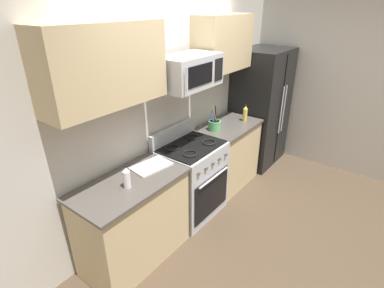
% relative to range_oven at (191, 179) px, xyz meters
% --- Properties ---
extents(ground_plane, '(16.00, 16.00, 0.00)m').
position_rel_range_oven_xyz_m(ground_plane, '(0.00, -0.63, -0.47)').
color(ground_plane, '#473828').
extents(wall_back, '(8.00, 0.10, 2.60)m').
position_rel_range_oven_xyz_m(wall_back, '(0.00, 0.37, 0.83)').
color(wall_back, beige).
rests_on(wall_back, ground).
extents(counter_left, '(1.11, 0.60, 0.91)m').
position_rel_range_oven_xyz_m(counter_left, '(-0.94, -0.00, -0.02)').
color(counter_left, tan).
rests_on(counter_left, ground).
extents(range_oven, '(0.76, 0.64, 1.09)m').
position_rel_range_oven_xyz_m(range_oven, '(0.00, 0.00, 0.00)').
color(range_oven, '#B2B5BA').
rests_on(range_oven, ground).
extents(counter_right, '(0.93, 0.60, 0.91)m').
position_rel_range_oven_xyz_m(counter_right, '(0.85, -0.00, -0.02)').
color(counter_right, tan).
rests_on(counter_right, ground).
extents(refrigerator, '(0.88, 0.71, 1.80)m').
position_rel_range_oven_xyz_m(refrigerator, '(1.78, -0.02, 0.43)').
color(refrigerator, black).
rests_on(refrigerator, ground).
extents(wall_right, '(0.10, 8.00, 2.60)m').
position_rel_range_oven_xyz_m(wall_right, '(2.32, -0.63, 0.83)').
color(wall_right, beige).
rests_on(wall_right, ground).
extents(microwave, '(0.73, 0.44, 0.33)m').
position_rel_range_oven_xyz_m(microwave, '(-0.00, 0.03, 1.29)').
color(microwave, '#B2B5BA').
extents(upper_cabinets_left, '(1.10, 0.34, 0.66)m').
position_rel_range_oven_xyz_m(upper_cabinets_left, '(-0.95, 0.15, 1.48)').
color(upper_cabinets_left, tan).
extents(upper_cabinets_right, '(0.92, 0.34, 0.66)m').
position_rel_range_oven_xyz_m(upper_cabinets_right, '(0.86, 0.15, 1.48)').
color(upper_cabinets_right, tan).
extents(utensil_crock, '(0.16, 0.16, 0.34)m').
position_rel_range_oven_xyz_m(utensil_crock, '(0.58, 0.06, 0.51)').
color(utensil_crock, '#59AD66').
rests_on(utensil_crock, counter_right).
extents(cutting_board, '(0.42, 0.30, 0.02)m').
position_rel_range_oven_xyz_m(cutting_board, '(-0.61, 0.04, 0.44)').
color(cutting_board, silver).
rests_on(cutting_board, counter_left).
extents(bottle_oil, '(0.06, 0.06, 0.24)m').
position_rel_range_oven_xyz_m(bottle_oil, '(1.12, -0.10, 0.54)').
color(bottle_oil, gold).
rests_on(bottle_oil, counter_right).
extents(bottle_vinegar, '(0.07, 0.07, 0.23)m').
position_rel_range_oven_xyz_m(bottle_vinegar, '(-1.01, -0.05, 0.54)').
color(bottle_vinegar, silver).
rests_on(bottle_vinegar, counter_left).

